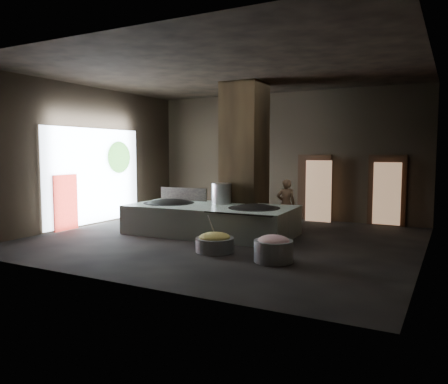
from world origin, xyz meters
The scene contains 28 objects.
floor centered at (0.00, 0.00, -0.05)m, with size 10.00×9.00×0.10m, color black.
ceiling centered at (0.00, 0.00, 4.55)m, with size 10.00×9.00×0.10m, color black.
back_wall centered at (0.00, 4.55, 2.25)m, with size 10.00×0.10×4.50m, color black.
front_wall centered at (0.00, -4.55, 2.25)m, with size 10.00×0.10×4.50m, color black.
left_wall centered at (-5.05, 0.00, 2.25)m, with size 0.10×9.00×4.50m, color black.
right_wall centered at (5.05, 0.00, 2.25)m, with size 0.10×9.00×4.50m, color black.
pillar centered at (-0.30, 1.90, 2.25)m, with size 1.20×1.20×4.50m, color black.
hearth_platform centered at (-0.68, 0.46, 0.42)m, with size 4.80×2.29×0.83m, color silver.
platform_cap centered at (-0.68, 0.46, 0.82)m, with size 4.69×2.25×0.03m, color black.
wok_left centered at (-2.13, 0.41, 0.75)m, with size 1.51×1.51×0.42m, color black.
wok_left_rim centered at (-2.13, 0.41, 0.82)m, with size 1.54×1.54×0.05m, color black.
wok_right centered at (0.67, 0.51, 0.75)m, with size 1.41×1.41×0.40m, color black.
wok_right_rim centered at (0.67, 0.51, 0.82)m, with size 1.44×1.44×0.05m, color black.
stock_pot centered at (-0.63, 1.01, 1.13)m, with size 0.58×0.58×0.63m, color #B8BBC0.
splash_guard centered at (-2.13, 1.21, 1.03)m, with size 1.67×0.06×0.42m, color black.
cook centered at (0.96, 2.25, 0.78)m, with size 0.57×0.37×1.55m, color #976E4D.
veg_basin centered at (0.53, -1.48, 0.17)m, with size 0.92×0.92×0.34m, color gray.
veg_fill centered at (0.53, -1.48, 0.35)m, with size 0.75×0.75×0.23m, color #8AA650.
ladle centered at (0.38, -1.33, 0.55)m, with size 0.03×0.03×0.72m, color #B8BBC0.
meat_basin centered at (2.12, -1.71, 0.23)m, with size 0.85×0.85×0.47m, color gray.
meat_fill centered at (2.12, -1.71, 0.45)m, with size 0.71×0.71×0.27m, color #D27E8A.
doorway_near centered at (1.20, 4.45, 1.10)m, with size 1.18×0.08×2.38m, color black.
doorway_near_glow centered at (1.43, 4.15, 1.05)m, with size 0.89×0.04×2.10m, color #8C6647.
doorway_far centered at (3.60, 4.45, 1.10)m, with size 1.18×0.08×2.38m, color black.
doorway_far_glow centered at (3.63, 4.30, 1.05)m, with size 0.85×0.04×2.01m, color #8C6647.
left_opening centered at (-4.95, 0.20, 1.60)m, with size 0.04×4.20×3.10m, color white.
pavilion_sliver centered at (-4.88, -1.10, 0.85)m, with size 0.05×0.90×1.70m, color maroon.
tree_silhouette centered at (-4.85, 1.30, 2.20)m, with size 0.28×1.10×1.10m, color #194714.
Camera 1 is at (5.56, -10.45, 2.38)m, focal length 35.00 mm.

